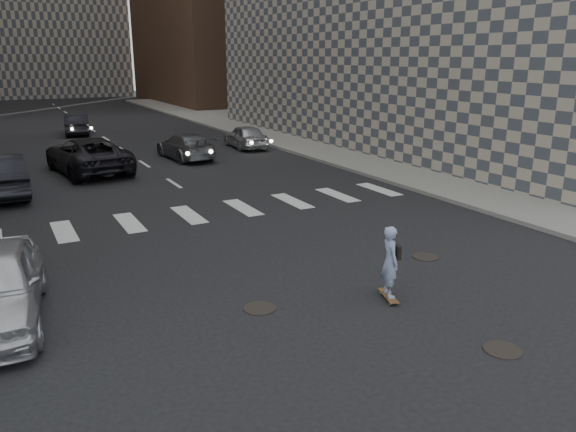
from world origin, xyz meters
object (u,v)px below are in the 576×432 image
Objects in this scene: skateboarder at (390,262)px; traffic_car_a at (0,175)px; traffic_car_d at (245,136)px; traffic_car_c at (88,155)px; traffic_car_b at (185,146)px; traffic_car_e at (77,124)px.

skateboarder reaches higher than traffic_car_a.
traffic_car_a is 1.23× the size of traffic_car_d.
traffic_car_b is at bearing -171.64° from traffic_car_c.
traffic_car_a is 0.84× the size of traffic_car_c.
skateboarder is 16.29m from traffic_car_a.
traffic_car_a is at bearing 22.90° from traffic_car_b.
traffic_car_c is 1.46× the size of traffic_car_d.
traffic_car_c is at bearing -141.54° from traffic_car_a.
skateboarder is at bearing 78.25° from traffic_car_d.
traffic_car_b is (1.56, 19.15, -0.22)m from skateboarder.
skateboarder is at bearing 114.90° from traffic_car_a.
traffic_car_e is (1.48, 14.00, -0.11)m from traffic_car_c.
traffic_car_a is 1.15× the size of traffic_car_e.
traffic_car_e reaches higher than traffic_car_d.
traffic_car_c is 1.37× the size of traffic_car_e.
traffic_car_d is (9.30, 3.21, -0.13)m from traffic_car_c.
traffic_car_e is (-2.06, 31.69, -0.18)m from skateboarder.
traffic_car_e is at bearing -108.37° from traffic_car_a.
traffic_car_a is at bearing 29.56° from traffic_car_d.
traffic_car_e is (-7.82, 10.79, 0.02)m from traffic_car_d.
traffic_car_a is at bearing 134.05° from skateboarder.
traffic_car_c reaches higher than traffic_car_b.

